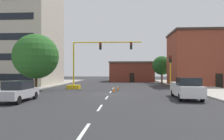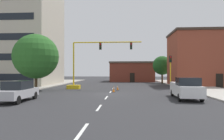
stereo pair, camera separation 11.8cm
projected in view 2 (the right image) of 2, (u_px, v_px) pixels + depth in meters
ground_plane at (109, 94)px, 22.58m from camera, size 160.00×160.00×0.00m
sidewalk_left at (30, 87)px, 31.42m from camera, size 6.00×56.00×0.14m
sidewalk_right at (201, 88)px, 29.72m from camera, size 6.00×56.00×0.14m
lane_stripe_seg_0 at (82, 131)px, 8.61m from camera, size 0.16×2.40×0.01m
lane_stripe_seg_1 at (99, 108)px, 14.10m from camera, size 0.16×2.40×0.01m
lane_stripe_seg_2 at (106, 98)px, 19.59m from camera, size 0.16×2.40×0.01m
lane_stripe_seg_3 at (111, 92)px, 25.08m from camera, size 0.16×2.40×0.01m
lane_stripe_seg_4 at (113, 88)px, 30.57m from camera, size 0.16×2.40×0.01m
building_tall_left at (19, 24)px, 38.55m from camera, size 14.34×12.40×23.05m
building_brick_center at (132, 72)px, 52.39m from camera, size 11.01×10.00×4.93m
building_row_right at (209, 59)px, 36.07m from camera, size 13.38×8.36×9.61m
traffic_signal_gantry at (84, 73)px, 29.35m from camera, size 10.72×1.20×6.83m
traffic_light_pole_right at (170, 65)px, 29.15m from camera, size 0.32×0.47×4.80m
tree_right_far at (162, 65)px, 43.31m from camera, size 4.04×4.04×5.84m
tree_left_near at (36, 56)px, 26.59m from camera, size 5.86×5.86×7.44m
pickup_truck_white at (186, 88)px, 18.68m from camera, size 2.33×5.51×1.99m
sedan_silver_near_left at (18, 91)px, 17.06m from camera, size 1.95×4.54×1.74m
traffic_cone_roadside_a at (118, 88)px, 27.34m from camera, size 0.36×0.36×0.68m
traffic_cone_roadside_b at (114, 89)px, 24.80m from camera, size 0.36×0.36×0.71m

